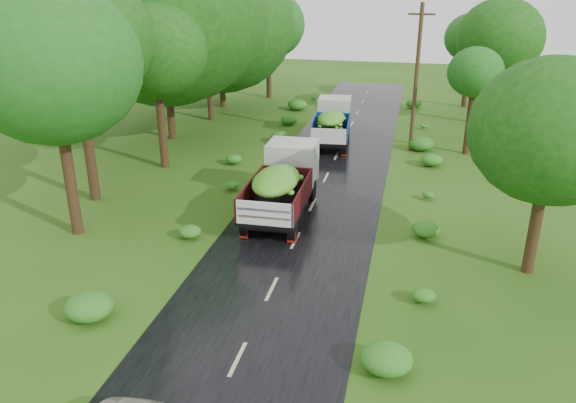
% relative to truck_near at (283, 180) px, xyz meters
% --- Properties ---
extents(ground, '(120.00, 120.00, 0.00)m').
position_rel_truck_near_xyz_m(ground, '(1.16, -10.78, -1.60)').
color(ground, '#21490F').
rests_on(ground, ground).
extents(road, '(6.50, 80.00, 0.02)m').
position_rel_truck_near_xyz_m(road, '(1.16, -5.78, -1.59)').
color(road, black).
rests_on(road, ground).
extents(road_lines, '(0.12, 69.60, 0.00)m').
position_rel_truck_near_xyz_m(road_lines, '(1.16, -4.78, -1.58)').
color(road_lines, '#BFB78C').
rests_on(road_lines, road).
extents(truck_near, '(2.49, 6.78, 2.84)m').
position_rel_truck_near_xyz_m(truck_near, '(0.00, 0.00, 0.00)').
color(truck_near, black).
rests_on(truck_near, ground).
extents(truck_far, '(2.70, 6.41, 2.63)m').
position_rel_truck_near_xyz_m(truck_far, '(0.46, 11.98, -0.12)').
color(truck_far, black).
rests_on(truck_far, ground).
extents(utility_pole, '(1.55, 0.25, 8.85)m').
position_rel_truck_near_xyz_m(utility_pole, '(5.54, 11.48, 2.95)').
color(utility_pole, '#382616').
rests_on(utility_pole, ground).
extents(trees_left, '(7.38, 32.90, 10.66)m').
position_rel_truck_near_xyz_m(trees_left, '(-9.38, 11.62, 5.50)').
color(trees_left, black).
rests_on(trees_left, ground).
extents(trees_right, '(5.10, 31.66, 7.76)m').
position_rel_truck_near_xyz_m(trees_right, '(10.17, 12.46, 3.96)').
color(trees_right, black).
rests_on(trees_right, ground).
extents(shrubs, '(11.90, 44.00, 0.70)m').
position_rel_truck_near_xyz_m(shrubs, '(1.16, 3.22, -1.25)').
color(shrubs, '#196A1A').
rests_on(shrubs, ground).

